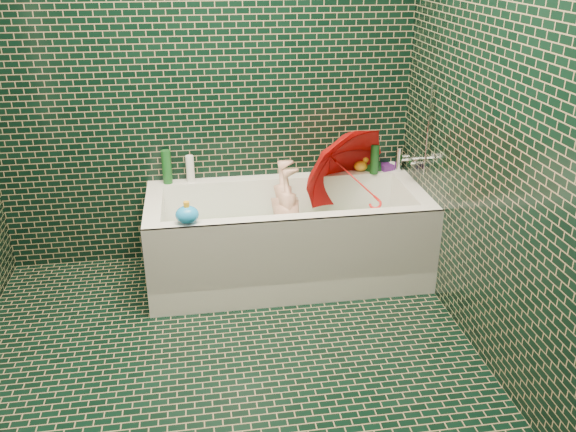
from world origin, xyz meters
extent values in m
plane|color=black|center=(0.00, 0.00, 0.00)|extent=(2.80, 2.80, 0.00)
plane|color=black|center=(0.00, 1.40, 1.25)|extent=(2.80, 0.00, 2.80)
plane|color=black|center=(0.00, -1.40, 1.25)|extent=(2.80, 0.00, 2.80)
plane|color=black|center=(1.30, 0.00, 1.25)|extent=(0.00, 2.80, 2.80)
cube|color=white|center=(0.45, 1.02, 0.07)|extent=(1.70, 0.75, 0.15)
cube|color=white|center=(0.45, 1.35, 0.35)|extent=(1.70, 0.10, 0.40)
cube|color=white|center=(0.45, 0.70, 0.35)|extent=(1.70, 0.10, 0.40)
cube|color=white|center=(1.25, 1.02, 0.35)|extent=(0.10, 0.55, 0.40)
cube|color=white|center=(-0.35, 1.02, 0.35)|extent=(0.10, 0.55, 0.40)
cube|color=white|center=(0.45, 0.66, 0.28)|extent=(1.70, 0.02, 0.55)
cube|color=#57D32A|center=(0.45, 1.02, 0.16)|extent=(1.35, 0.47, 0.01)
cube|color=silver|center=(0.45, 1.02, 0.30)|extent=(1.48, 0.53, 0.00)
cylinder|color=silver|center=(1.28, 1.02, 0.73)|extent=(0.14, 0.05, 0.05)
cylinder|color=silver|center=(1.20, 1.08, 0.73)|extent=(0.05, 0.04, 0.04)
cylinder|color=silver|center=(1.27, 0.92, 0.95)|extent=(0.01, 0.01, 0.55)
imported|color=tan|center=(0.47, 1.04, 0.31)|extent=(0.86, 0.33, 0.24)
imported|color=red|center=(0.89, 1.11, 0.60)|extent=(0.94, 0.93, 0.94)
imported|color=white|center=(1.24, 1.36, 0.55)|extent=(0.11, 0.11, 0.24)
imported|color=#4C1C6C|center=(1.19, 1.33, 0.55)|extent=(0.10, 0.10, 0.18)
imported|color=#154B1C|center=(1.10, 1.34, 0.55)|extent=(0.15, 0.15, 0.18)
cylinder|color=#154B1C|center=(1.08, 1.31, 0.65)|extent=(0.06, 0.06, 0.20)
cylinder|color=silver|center=(1.25, 1.33, 0.63)|extent=(0.05, 0.05, 0.16)
cylinder|color=#154B1C|center=(-0.27, 1.34, 0.66)|extent=(0.06, 0.06, 0.22)
cylinder|color=white|center=(-0.12, 1.35, 0.64)|extent=(0.06, 0.06, 0.17)
ellipsoid|color=#F2A418|center=(1.00, 1.36, 0.59)|extent=(0.11, 0.10, 0.07)
sphere|color=#F2A418|center=(1.03, 1.37, 0.63)|extent=(0.05, 0.05, 0.05)
cone|color=orange|center=(1.06, 1.38, 0.63)|extent=(0.02, 0.03, 0.02)
ellipsoid|color=#198BE9|center=(-0.15, 0.70, 0.60)|extent=(0.14, 0.13, 0.10)
cylinder|color=#F2A418|center=(-0.15, 0.70, 0.66)|extent=(0.03, 0.03, 0.04)
camera|label=1|loc=(-0.08, -2.35, 1.96)|focal=38.00mm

